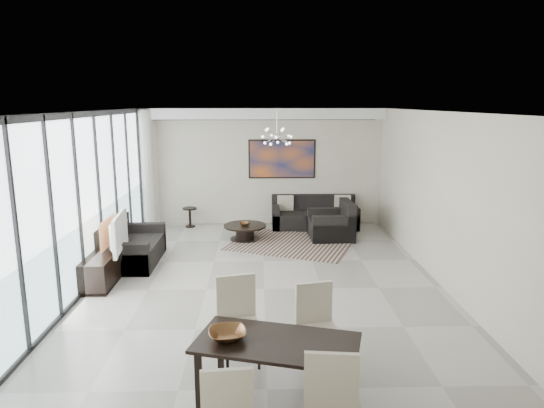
{
  "coord_description": "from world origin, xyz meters",
  "views": [
    {
      "loc": [
        -0.07,
        -7.6,
        3.05
      ],
      "look_at": [
        0.16,
        0.93,
        1.25
      ],
      "focal_mm": 32.0,
      "sensor_mm": 36.0,
      "label": 1
    }
  ],
  "objects_px": {
    "coffee_table": "(245,231)",
    "dining_table": "(277,349)",
    "sofa_main": "(314,217)",
    "television": "(113,233)",
    "tv_console": "(106,265)"
  },
  "relations": [
    {
      "from": "coffee_table",
      "to": "dining_table",
      "type": "xyz_separation_m",
      "value": [
        0.5,
        -6.08,
        0.4
      ]
    },
    {
      "from": "sofa_main",
      "to": "television",
      "type": "relative_size",
      "value": 1.87
    },
    {
      "from": "television",
      "to": "sofa_main",
      "type": "bearing_deg",
      "value": -53.33
    },
    {
      "from": "coffee_table",
      "to": "sofa_main",
      "type": "distance_m",
      "value": 2.01
    },
    {
      "from": "tv_console",
      "to": "dining_table",
      "type": "relative_size",
      "value": 0.92
    },
    {
      "from": "coffee_table",
      "to": "sofa_main",
      "type": "height_order",
      "value": "sofa_main"
    },
    {
      "from": "tv_console",
      "to": "television",
      "type": "xyz_separation_m",
      "value": [
        0.16,
        0.0,
        0.58
      ]
    },
    {
      "from": "tv_console",
      "to": "television",
      "type": "height_order",
      "value": "television"
    },
    {
      "from": "sofa_main",
      "to": "dining_table",
      "type": "xyz_separation_m",
      "value": [
        -1.19,
        -7.17,
        0.34
      ]
    },
    {
      "from": "sofa_main",
      "to": "coffee_table",
      "type": "bearing_deg",
      "value": -147.31
    },
    {
      "from": "sofa_main",
      "to": "tv_console",
      "type": "relative_size",
      "value": 1.27
    },
    {
      "from": "sofa_main",
      "to": "dining_table",
      "type": "bearing_deg",
      "value": -99.45
    },
    {
      "from": "television",
      "to": "dining_table",
      "type": "distance_m",
      "value": 4.54
    },
    {
      "from": "sofa_main",
      "to": "television",
      "type": "distance_m",
      "value": 5.29
    },
    {
      "from": "sofa_main",
      "to": "television",
      "type": "bearing_deg",
      "value": -137.82
    }
  ]
}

